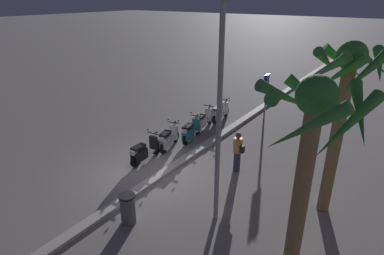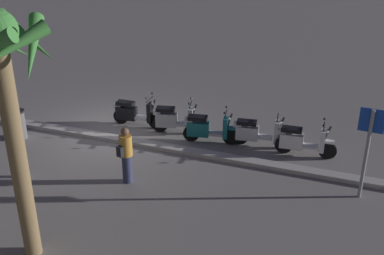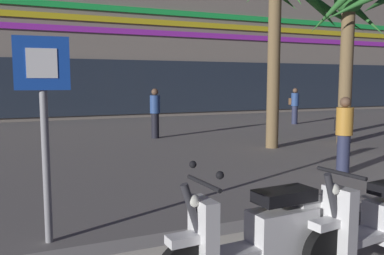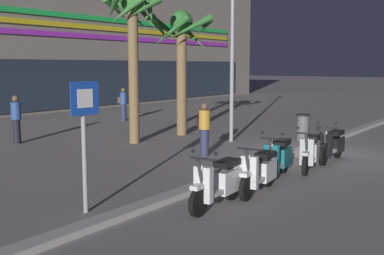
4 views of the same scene
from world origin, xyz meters
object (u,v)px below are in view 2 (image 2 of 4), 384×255
scooter_silver_tail_end (174,119)px  scooter_black_mid_centre (134,113)px  scooter_white_gap_after_mid (301,141)px  scooter_teal_far_back (207,129)px  pedestrian_window_shopping (126,154)px  palm_tree_near_sign (4,80)px  scooter_white_mid_front (256,133)px  crossing_sign (368,144)px  litter_bin (18,124)px

scooter_silver_tail_end → scooter_black_mid_centre: (1.47, -0.06, -0.01)m
scooter_white_gap_after_mid → scooter_black_mid_centre: size_ratio=1.00×
scooter_teal_far_back → pedestrian_window_shopping: 3.27m
palm_tree_near_sign → pedestrian_window_shopping: (-0.54, -3.30, -3.05)m
scooter_white_gap_after_mid → scooter_black_mid_centre: (5.59, -0.22, -0.01)m
scooter_teal_far_back → scooter_silver_tail_end: same height
scooter_white_gap_after_mid → scooter_teal_far_back: (2.89, 0.15, 0.01)m
pedestrian_window_shopping → scooter_white_mid_front: bearing=-129.6°
scooter_white_gap_after_mid → crossing_sign: (-1.77, 1.76, 1.05)m
scooter_black_mid_centre → palm_tree_near_sign: size_ratio=0.35×
palm_tree_near_sign → pedestrian_window_shopping: palm_tree_near_sign is taller
palm_tree_near_sign → litter_bin: palm_tree_near_sign is taller
scooter_white_mid_front → litter_bin: size_ratio=1.91×
scooter_black_mid_centre → scooter_silver_tail_end: bearing=177.6°
scooter_black_mid_centre → litter_bin: bearing=35.7°
scooter_white_gap_after_mid → palm_tree_near_sign: (4.65, 6.46, 3.43)m
scooter_black_mid_centre → crossing_sign: (-7.36, 1.98, 1.05)m
scooter_teal_far_back → litter_bin: size_ratio=1.86×
scooter_teal_far_back → scooter_black_mid_centre: 2.73m
scooter_white_gap_after_mid → scooter_white_mid_front: (1.38, -0.14, -0.01)m
palm_tree_near_sign → scooter_white_gap_after_mid: bearing=-125.8°
scooter_black_mid_centre → crossing_sign: bearing=164.9°
scooter_teal_far_back → litter_bin: bearing=17.4°
scooter_white_mid_front → scooter_black_mid_centre: (4.21, -0.08, 0.01)m
scooter_white_mid_front → litter_bin: scooter_white_mid_front is taller
scooter_teal_far_back → scooter_black_mid_centre: same height
scooter_white_gap_after_mid → scooter_teal_far_back: size_ratio=1.02×
scooter_white_mid_front → crossing_sign: crossing_sign is taller
scooter_white_mid_front → litter_bin: (7.20, 2.07, 0.04)m
scooter_teal_far_back → scooter_silver_tail_end: bearing=-14.2°
litter_bin → scooter_black_mid_centre: bearing=-144.3°
scooter_teal_far_back → palm_tree_near_sign: bearing=74.4°
scooter_black_mid_centre → palm_tree_near_sign: palm_tree_near_sign is taller
scooter_silver_tail_end → pedestrian_window_shopping: (-0.01, 3.32, 0.37)m
scooter_teal_far_back → pedestrian_window_shopping: pedestrian_window_shopping is taller
scooter_black_mid_centre → litter_bin: scooter_black_mid_centre is taller
scooter_white_mid_front → scooter_black_mid_centre: size_ratio=1.01×
litter_bin → palm_tree_near_sign: bearing=130.9°
scooter_white_mid_front → scooter_black_mid_centre: bearing=-1.1°
scooter_white_mid_front → pedestrian_window_shopping: size_ratio=1.14×
scooter_black_mid_centre → crossing_sign: crossing_sign is taller
scooter_white_gap_after_mid → litter_bin: bearing=12.7°
scooter_black_mid_centre → pedestrian_window_shopping: bearing=113.6°
palm_tree_near_sign → pedestrian_window_shopping: 4.53m
scooter_white_mid_front → litter_bin: 7.49m
scooter_white_mid_front → scooter_black_mid_centre: 4.21m
palm_tree_near_sign → litter_bin: bearing=-49.1°
scooter_white_mid_front → crossing_sign: size_ratio=0.76×
crossing_sign → litter_bin: bearing=0.9°
scooter_white_mid_front → scooter_teal_far_back: 1.54m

